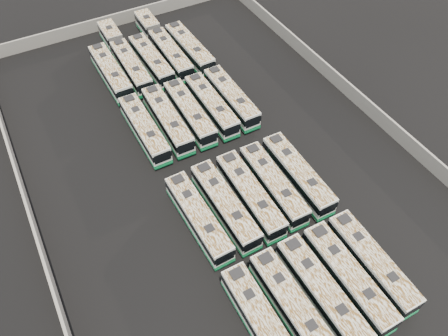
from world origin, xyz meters
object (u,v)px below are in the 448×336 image
bus_midback_right (211,106)px  bus_midfront_far_right (298,175)px  bus_midback_center (190,113)px  bus_back_far_left (111,73)px  bus_midfront_far_left (198,218)px  bus_back_center (152,61)px  bus_midback_far_left (145,129)px  bus_front_center (321,292)px  bus_front_left (293,307)px  bus_midback_left (168,120)px  bus_midfront_left (225,206)px  bus_midfront_center (250,195)px  bus_back_right (163,44)px  bus_front_right (348,278)px  bus_back_far_right (190,49)px  bus_back_left (124,56)px  bus_midback_far_right (231,98)px  bus_front_far_right (371,263)px  bus_front_far_left (263,324)px

bus_midback_right → bus_midfront_far_right: bearing=-77.9°
bus_midback_center → bus_back_far_left: size_ratio=0.99×
bus_midfront_far_left → bus_back_center: 29.42m
bus_midback_far_left → bus_front_center: bearing=-77.4°
bus_front_left → bus_midback_far_left: bearing=96.2°
bus_midfront_far_left → bus_midback_left: (3.30, 15.68, 0.04)m
bus_front_left → bus_front_center: (3.22, -0.12, 0.03)m
bus_midfront_left → bus_midfront_center: size_ratio=1.00×
bus_midfront_center → bus_back_right: (3.19, 31.90, -0.04)m
bus_midfront_far_right → bus_back_right: (-3.26, 31.97, -0.04)m
bus_front_right → bus_midback_left: size_ratio=1.00×
bus_midfront_far_left → bus_back_far_left: bearing=88.6°
bus_midfront_far_left → bus_back_far_right: 31.41m
bus_back_left → bus_back_center: bearing=-43.5°
bus_midfront_far_right → bus_midback_far_right: 15.72m
bus_midfront_left → bus_back_right: 32.42m
bus_midback_right → bus_midback_center: bearing=179.1°
bus_front_right → bus_midfront_far_right: bus_front_right is taller
bus_front_center → bus_midfront_far_right: (6.41, 13.14, -0.02)m
bus_midfront_center → bus_front_right: bearing=-75.4°
bus_midback_left → bus_back_far_right: size_ratio=0.99×
bus_midfront_far_left → bus_midback_left: 16.02m
bus_back_right → bus_front_far_right: bearing=-85.4°
bus_midback_center → bus_midback_right: bus_midback_center is taller
bus_midfront_left → bus_midback_center: (3.16, 15.50, -0.01)m
bus_front_left → bus_back_far_left: (-3.17, 41.99, 0.03)m
bus_midfront_far_left → bus_midfront_left: 3.30m
bus_midback_far_right → bus_back_right: 16.56m
bus_front_far_right → bus_midfront_far_left: (-12.83, 13.14, 0.01)m
bus_front_left → bus_back_far_right: (9.53, 41.84, 0.04)m
bus_front_left → bus_back_far_right: size_ratio=0.97×
bus_midfront_far_right → bus_back_right: bearing=96.6°
bus_midback_far_left → bus_front_right: bearing=-71.6°
bus_midfront_left → bus_midfront_center: 3.16m
bus_midback_far_right → bus_back_center: bearing=116.1°
bus_midback_far_left → bus_back_center: bearing=63.8°
bus_midback_right → bus_back_center: (-3.23, 13.24, -0.01)m
bus_midback_right → bus_front_far_left: bearing=-108.4°
bus_midback_center → bus_back_far_right: bearing=65.5°
bus_front_far_right → bus_midback_left: 30.35m
bus_front_far_left → bus_back_far_right: bearing=73.3°
bus_back_far_left → bus_back_center: 6.35m
bus_midfront_center → bus_midfront_left: bearing=179.0°
bus_front_far_left → bus_back_far_right: (12.85, 41.84, 0.05)m
bus_front_far_left → bus_midback_center: bus_midback_center is taller
bus_back_left → bus_midback_center: bearing=-78.2°
bus_midback_left → bus_front_left: bearing=-88.9°
bus_front_far_right → bus_midback_center: bus_midback_center is taller
bus_front_left → bus_midback_center: (3.19, 28.70, 0.00)m
bus_midfront_center → bus_midback_right: size_ratio=1.02×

